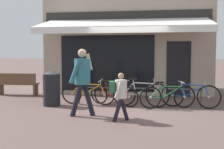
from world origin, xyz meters
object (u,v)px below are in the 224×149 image
object	(u,v)px
pedestrian_adult	(82,75)
pedestrian_child	(120,91)
park_bench	(17,84)
bicycle_blue	(190,95)
bicycle_orange	(88,93)
litter_bin	(52,88)
bicycle_green	(168,96)
bicycle_silver	(141,94)
bicycle_red	(113,94)

from	to	relation	value
pedestrian_adult	pedestrian_child	bearing A→B (deg)	-11.51
park_bench	bicycle_blue	bearing A→B (deg)	-16.30
bicycle_orange	litter_bin	distance (m)	1.14
bicycle_orange	bicycle_green	distance (m)	2.51
bicycle_silver	pedestrian_adult	bearing A→B (deg)	-126.46
bicycle_orange	pedestrian_adult	xyz separation A→B (m)	(0.26, -1.62, 0.71)
bicycle_red	pedestrian_adult	xyz separation A→B (m)	(-0.57, -1.59, 0.72)
bicycle_green	pedestrian_child	size ratio (longest dim) A/B	1.41
bicycle_green	pedestrian_child	xyz separation A→B (m)	(-1.21, -1.77, 0.36)
bicycle_red	bicycle_blue	world-z (taller)	bicycle_blue
bicycle_green	park_bench	size ratio (longest dim) A/B	1.03
bicycle_silver	pedestrian_child	bearing A→B (deg)	-95.65
bicycle_blue	park_bench	distance (m)	6.59
bicycle_orange	pedestrian_adult	bearing A→B (deg)	-77.27
pedestrian_child	bicycle_red	bearing A→B (deg)	94.09
bicycle_silver	litter_bin	world-z (taller)	litter_bin
bicycle_red	pedestrian_child	world-z (taller)	pedestrian_child
pedestrian_adult	litter_bin	xyz separation A→B (m)	(-1.33, 1.26, -0.52)
bicycle_green	park_bench	bearing A→B (deg)	146.69
litter_bin	bicycle_orange	bearing A→B (deg)	18.41
pedestrian_child	park_bench	size ratio (longest dim) A/B	0.73
bicycle_orange	park_bench	distance (m)	3.58
bicycle_orange	bicycle_green	xyz separation A→B (m)	(2.50, -0.24, 0.00)
bicycle_orange	bicycle_silver	distance (m)	1.69
bicycle_silver	pedestrian_child	xyz separation A→B (m)	(-0.40, -1.96, 0.33)
pedestrian_adult	park_bench	bearing A→B (deg)	147.10
litter_bin	park_bench	distance (m)	2.88
bicycle_red	bicycle_blue	bearing A→B (deg)	23.87
bicycle_orange	litter_bin	size ratio (longest dim) A/B	1.61
bicycle_blue	bicycle_orange	bearing A→B (deg)	-169.37
bicycle_green	bicycle_blue	size ratio (longest dim) A/B	0.95
litter_bin	park_bench	world-z (taller)	litter_bin
pedestrian_adult	bicycle_blue	bearing A→B (deg)	38.44
bicycle_green	park_bench	distance (m)	6.00
bicycle_green	bicycle_blue	distance (m)	0.73
pedestrian_adult	pedestrian_child	world-z (taller)	pedestrian_adult
litter_bin	bicycle_blue	bearing A→B (deg)	4.90
pedestrian_child	litter_bin	bearing A→B (deg)	136.11
litter_bin	park_bench	bearing A→B (deg)	138.37
bicycle_green	park_bench	xyz separation A→B (m)	(-5.72, 1.79, 0.10)
bicycle_orange	bicycle_silver	size ratio (longest dim) A/B	1.00
bicycle_silver	pedestrian_child	size ratio (longest dim) A/B	1.50
bicycle_green	pedestrian_adult	world-z (taller)	pedestrian_adult
bicycle_red	litter_bin	world-z (taller)	litter_bin
bicycle_green	bicycle_blue	world-z (taller)	bicycle_blue
bicycle_orange	litter_bin	world-z (taller)	litter_bin
bicycle_green	pedestrian_child	distance (m)	2.18
bicycle_silver	bicycle_green	bearing A→B (deg)	-7.45
pedestrian_child	litter_bin	xyz separation A→B (m)	(-2.36, 1.65, -0.17)
bicycle_silver	litter_bin	bearing A→B (deg)	-167.70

